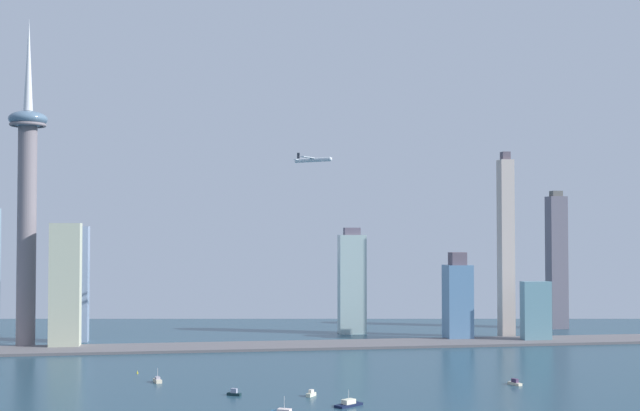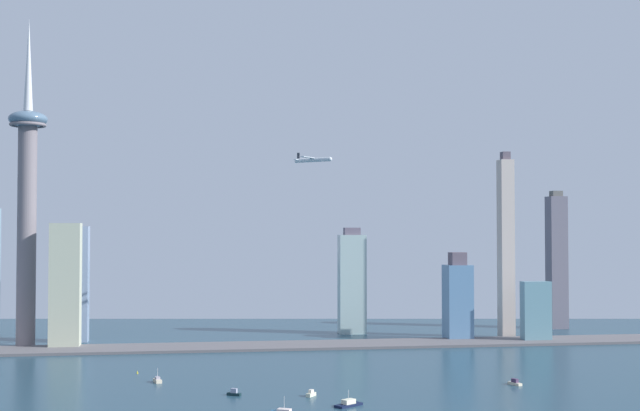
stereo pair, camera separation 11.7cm
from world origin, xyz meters
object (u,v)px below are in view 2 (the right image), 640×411
Objects in this scene: skyscraper_4 at (536,312)px; boat_2 at (234,393)px; observation_tower at (27,193)px; skyscraper_0 at (352,283)px; boat_4 at (311,394)px; boat_0 at (515,383)px; channel_buoy_0 at (137,372)px; skyscraper_7 at (506,247)px; boat_5 at (157,380)px; skyscraper_2 at (75,284)px; boat_1 at (349,404)px; skyscraper_1 at (458,300)px; skyscraper_3 at (557,261)px; airplane at (314,160)px; skyscraper_8 at (65,286)px.

skyscraper_4 is 365.16m from boat_2.
skyscraper_0 is (304.44, 62.36, -85.60)m from observation_tower.
boat_4 is at bearing -136.45° from skyscraper_4.
boat_4 is (47.07, -9.63, -0.02)m from boat_2.
boat_2 is at bearing -55.21° from observation_tower.
boat_0 reaches higher than channel_buoy_0.
observation_tower is at bearing -178.82° from skyscraper_7.
boat_2 reaches higher than boat_4.
skyscraper_4 is (157.38, -89.40, -22.94)m from skyscraper_0.
boat_5 reaches higher than boat_4.
skyscraper_2 is 1.91× the size of skyscraper_4.
boat_4 is 3.87× the size of channel_buoy_0.
observation_tower reaches higher than boat_1.
skyscraper_7 is 21.83× the size of boat_4.
skyscraper_7 is at bearing 1.18° from observation_tower.
skyscraper_1 is 72.51m from skyscraper_4.
boat_1 is (236.93, -290.32, -135.15)m from observation_tower.
channel_buoy_0 is (107.17, -154.69, -135.54)m from observation_tower.
skyscraper_7 is (-82.01, -67.77, 16.52)m from skyscraper_3.
skyscraper_2 reaches higher than skyscraper_0.
skyscraper_7 is 387.01m from channel_buoy_0.
boat_5 is at bearing -146.27° from skyscraper_3.
observation_tower is 26.67× the size of boat_5.
boat_1 is 0.58× the size of airplane.
skyscraper_2 is at bearing 26.90° from boat_0.
skyscraper_0 is 1.29× the size of skyscraper_1.
boat_5 is at bearing -125.28° from skyscraper_0.
skyscraper_4 is 236.24m from boat_0.
boat_2 is (-64.67, 42.39, 0.11)m from boat_1.
boat_0 is 1.00× the size of boat_5.
skyscraper_4 reaches higher than boat_0.
airplane reaches higher than skyscraper_2.
observation_tower is 1.63× the size of skyscraper_7.
observation_tower is 9.38× the size of airplane.
boat_1 is 279.03m from airplane.
skyscraper_0 is 3.41× the size of airplane.
skyscraper_0 is at bearing -50.86° from boat_5.
skyscraper_1 is at bearing 1.76° from boat_4.
observation_tower is 2.67× the size of skyscraper_8.
skyscraper_7 is at bearing 73.22° from boat_2.
skyscraper_4 reaches higher than boat_2.
boat_0 is at bearing -19.38° from airplane.
channel_buoy_0 is at bearing -109.00° from airplane.
skyscraper_4 is at bearing -48.69° from boat_0.
boat_1 is (-121.90, -52.34, -0.02)m from boat_0.
boat_5 is at bearing -147.89° from skyscraper_7.
boat_1 reaches higher than boat_2.
boat_5 is at bearing -69.52° from skyscraper_2.
boat_0 is at bearing -118.37° from skyscraper_3.
skyscraper_1 is (394.51, -1.93, -98.81)m from observation_tower.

